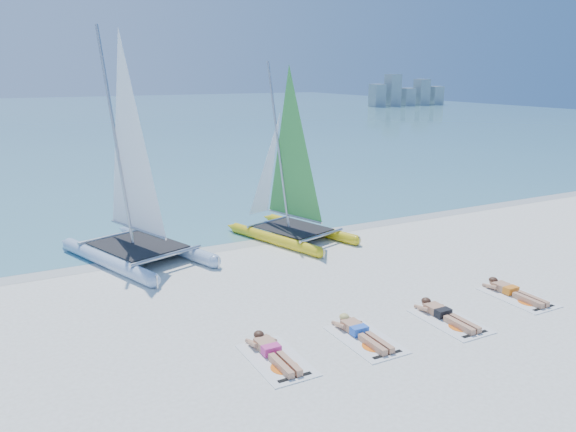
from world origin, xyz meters
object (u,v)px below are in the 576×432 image
Objects in this scene: towel_c at (450,321)px; sunbather_c at (444,314)px; sunbather_a at (272,351)px; towel_d at (518,297)px; catamaran_yellow at (284,182)px; towel_b at (365,340)px; towel_a at (276,360)px; catamaran_blue at (132,190)px; sunbather_d at (512,291)px; sunbather_b at (360,331)px.

towel_c is 1.07× the size of sunbather_c.
sunbather_a is 6.78m from towel_d.
catamaran_yellow reaches higher than towel_c.
towel_a is at bearing 176.83° from towel_b.
catamaran_blue reaches higher than towel_a.
towel_b is 1.00× the size of towel_c.
towel_d is at bearing -90.00° from sunbather_d.
catamaran_yellow is 3.49× the size of sunbather_a.
catamaran_yellow reaches higher than towel_d.
towel_a is (-4.10, -7.52, -1.89)m from catamaran_yellow.
sunbather_b is (2.05, -0.11, 0.00)m from sunbather_a.
sunbather_b is 4.72m from sunbather_d.
catamaran_blue is at bearing 162.29° from catamaran_yellow.
catamaran_yellow reaches higher than sunbather_d.
towel_c is at bearing -4.15° from towel_b.
sunbather_a is 1.00× the size of sunbather_c.
sunbather_b is at bearing -87.20° from catamaran_blue.
catamaran_yellow is 3.49× the size of sunbather_b.
towel_c is (5.22, -7.83, -2.10)m from catamaran_blue.
towel_a is 1.07× the size of sunbather_c.
towel_b is at bearing -176.78° from sunbather_d.
catamaran_yellow is 7.81m from sunbather_c.
catamaran_blue is at bearing 97.11° from towel_a.
sunbather_c is (2.23, -0.16, 0.00)m from sunbather_b.
towel_d is at bearing -1.43° from sunbather_b.
sunbather_b is at bearing -3.17° from sunbather_a.
sunbather_c is (0.18, -7.61, -1.78)m from catamaran_yellow.
sunbather_c is at bearing -1.12° from towel_a.
sunbather_b is at bearing 170.97° from towel_c.
towel_b is 1.00× the size of towel_d.
sunbather_d is (2.49, 0.24, 0.00)m from sunbather_c.
sunbather_d is at bearing 5.39° from sunbather_c.
catamaran_yellow is 8.24m from towel_d.
towel_a is 6.77m from towel_d.
sunbather_c is 2.51m from sunbather_d.
sunbather_a is (-4.10, -7.33, -1.78)m from catamaran_yellow.
towel_d is at bearing -1.96° from sunbather_a.
catamaran_yellow is 8.59m from sunbather_a.
towel_c is at bearing -174.61° from towel_d.
catamaran_yellow reaches higher than towel_a.
catamaran_blue reaches higher than sunbather_d.
towel_a is 0.22m from sunbather_a.
catamaran_blue is 11.02m from towel_d.
towel_b is at bearing -179.22° from sunbather_c.
sunbather_d is (6.77, -0.04, 0.00)m from sunbather_a.
sunbather_a and sunbather_c have the same top height.
sunbather_d reaches higher than towel_b.
towel_d is at bearing 1.00° from sunbather_c.
towel_b is (2.99, -7.66, -2.10)m from catamaran_blue.
sunbather_b is (0.00, 0.19, 0.11)m from towel_b.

